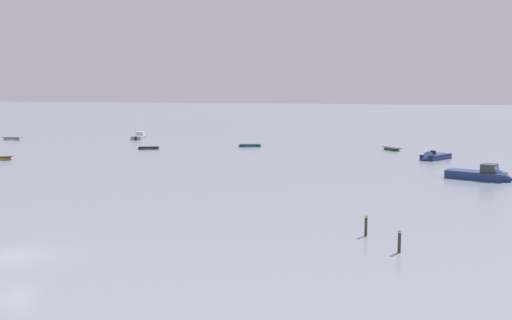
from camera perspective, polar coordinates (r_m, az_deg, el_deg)
ground_plane at (r=33.81m, az=-23.32°, el=-8.99°), size 800.00×800.00×0.00m
rowboat_moored_0 at (r=89.80m, az=-10.88°, el=1.19°), size 3.63×2.51×0.54m
motorboat_moored_0 at (r=110.18m, az=-11.73°, el=2.30°), size 3.34×5.71×2.05m
rowboat_moored_1 at (r=89.05m, az=13.66°, el=1.08°), size 3.53×3.80×0.61m
rowboat_moored_2 at (r=92.17m, az=-0.62°, el=1.47°), size 4.03×2.77×0.60m
rowboat_moored_5 at (r=115.13m, az=-23.59°, el=1.99°), size 4.12×1.49×0.65m
motorboat_moored_2 at (r=61.84m, az=22.35°, el=-1.55°), size 7.00×4.09×2.52m
motorboat_moored_3 at (r=77.85m, az=17.54°, el=0.21°), size 4.32×5.90×1.93m
mooring_post_left at (r=35.78m, az=11.14°, el=-6.65°), size 0.22×0.22×1.42m
mooring_post_right at (r=32.59m, az=14.40°, el=-8.11°), size 0.22×0.22×1.39m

